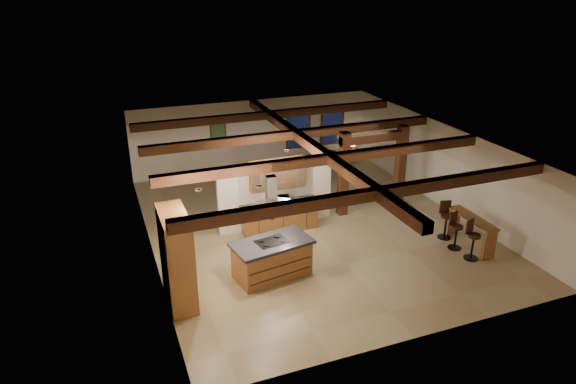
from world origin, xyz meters
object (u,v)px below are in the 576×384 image
(kitchen_island, at_px, (272,258))
(sofa, at_px, (318,159))
(bar_counter, at_px, (471,227))
(dining_table, at_px, (289,181))

(kitchen_island, bearing_deg, sofa, 58.00)
(sofa, xyz_separation_m, bar_counter, (1.32, -8.23, 0.36))
(kitchen_island, xyz_separation_m, sofa, (4.76, 7.62, -0.24))
(sofa, relative_size, bar_counter, 1.08)
(sofa, bearing_deg, kitchen_island, 34.60)
(kitchen_island, height_order, bar_counter, kitchen_island)
(sofa, distance_m, bar_counter, 8.34)
(bar_counter, bearing_deg, dining_table, 118.68)
(kitchen_island, height_order, sofa, kitchen_island)
(dining_table, relative_size, sofa, 0.81)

